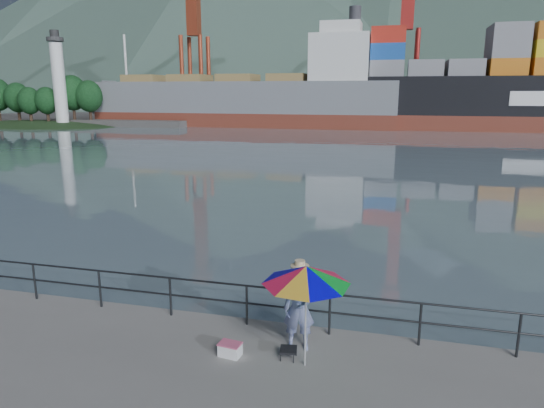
% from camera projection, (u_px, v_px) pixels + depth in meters
% --- Properties ---
extents(harbor_water, '(500.00, 280.00, 0.00)m').
position_uv_depth(harbor_water, '(381.00, 112.00, 133.06)').
color(harbor_water, slate).
rests_on(harbor_water, ground).
extents(far_dock, '(200.00, 40.00, 0.40)m').
position_uv_depth(far_dock, '(427.00, 120.00, 95.75)').
color(far_dock, '#514F4C').
rests_on(far_dock, ground).
extents(guardrail, '(22.00, 0.06, 1.03)m').
position_uv_depth(guardrail, '(208.00, 300.00, 11.88)').
color(guardrail, '#2D3033').
rests_on(guardrail, ground).
extents(mountains, '(600.00, 332.80, 80.00)m').
position_uv_depth(mountains, '(494.00, 12.00, 189.00)').
color(mountains, '#385147').
rests_on(mountains, ground).
extents(lighthouse_islet, '(48.00, 26.40, 19.20)m').
position_uv_depth(lighthouse_islet, '(36.00, 123.00, 82.05)').
color(lighthouse_islet, '#263F1E').
rests_on(lighthouse_islet, ground).
extents(fisherman, '(0.75, 0.56, 1.89)m').
position_uv_depth(fisherman, '(299.00, 308.00, 10.46)').
color(fisherman, navy).
rests_on(fisherman, ground).
extents(beach_umbrella, '(2.17, 2.17, 2.17)m').
position_uv_depth(beach_umbrella, '(306.00, 275.00, 9.54)').
color(beach_umbrella, white).
rests_on(beach_umbrella, ground).
extents(folding_stool, '(0.41, 0.41, 0.23)m').
position_uv_depth(folding_stool, '(288.00, 353.00, 10.22)').
color(folding_stool, black).
rests_on(folding_stool, ground).
extents(cooler_bag, '(0.49, 0.36, 0.26)m').
position_uv_depth(cooler_bag, '(230.00, 350.00, 10.33)').
color(cooler_bag, silver).
rests_on(cooler_bag, ground).
extents(fishing_rod, '(0.71, 1.59, 1.22)m').
position_uv_depth(fishing_rod, '(295.00, 327.00, 11.63)').
color(fishing_rod, black).
rests_on(fishing_rod, ground).
extents(bulk_carrier, '(50.45, 8.73, 14.50)m').
position_uv_depth(bulk_carrier, '(254.00, 99.00, 80.14)').
color(bulk_carrier, maroon).
rests_on(bulk_carrier, ground).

